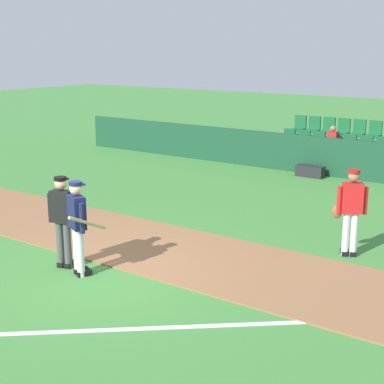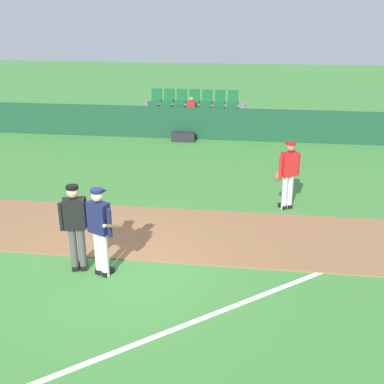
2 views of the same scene
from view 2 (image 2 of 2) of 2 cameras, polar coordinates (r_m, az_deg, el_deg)
name	(u,v)px [view 2 (image 2 of 2)]	position (r m, az deg, el deg)	size (l,w,h in m)	color
ground_plane	(114,268)	(9.61, -9.37, -9.01)	(80.00, 80.00, 0.00)	#42843A
infield_dirt_path	(135,230)	(11.06, -6.85, -4.59)	(28.00, 2.77, 0.03)	#936642
foul_line_chalk	(268,293)	(8.82, 9.07, -11.91)	(12.00, 0.10, 0.01)	white
dugout_fence	(188,123)	(18.91, -0.48, 8.27)	(20.00, 0.16, 1.25)	#19472D
stadium_bleachers	(193,119)	(20.34, 0.11, 8.77)	(4.45, 2.10, 1.65)	slate
batter_navy_jersey	(100,229)	(8.98, -10.99, -4.38)	(0.62, 0.80, 1.76)	white
umpire_home_plate	(76,223)	(9.25, -13.82, -3.64)	(0.57, 0.38, 1.76)	#4C4C4C
runner_red_jersey	(288,173)	(12.12, 11.48, 2.26)	(0.64, 0.43, 1.76)	silver
equipment_bag	(183,137)	(18.59, -1.06, 6.65)	(0.90, 0.36, 0.36)	#232328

